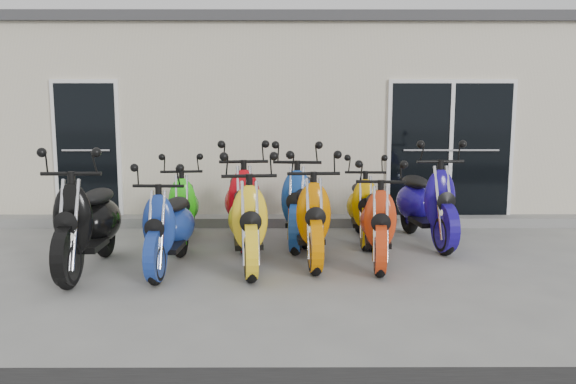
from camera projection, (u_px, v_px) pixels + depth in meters
name	position (u px, v px, depth m)	size (l,w,h in m)	color
ground	(288.00, 258.00, 6.98)	(80.00, 80.00, 0.00)	gray
building	(287.00, 121.00, 11.89)	(14.00, 6.00, 3.20)	beige
roof_cap	(287.00, 40.00, 11.65)	(14.20, 6.20, 0.16)	#3F3F42
front_step	(288.00, 221.00, 8.97)	(14.00, 0.40, 0.15)	gray
door_left	(87.00, 146.00, 8.93)	(1.07, 0.08, 2.22)	black
door_right	(450.00, 146.00, 8.95)	(2.02, 0.08, 2.22)	black
scooter_front_black	(87.00, 209.00, 6.34)	(0.71, 1.97, 1.45)	black
scooter_front_blue	(169.00, 215.00, 6.41)	(0.63, 1.72, 1.27)	navy
scooter_front_orange_a	(248.00, 208.00, 6.53)	(0.69, 1.88, 1.39)	yellow
scooter_front_orange_b	(310.00, 205.00, 6.79)	(0.68, 1.88, 1.39)	#D27100
scooter_front_red	(378.00, 211.00, 6.68)	(0.63, 1.74, 1.29)	red
scooter_back_green	(183.00, 197.00, 7.81)	(0.63, 1.73, 1.27)	#2BDD16
scooter_back_red	(242.00, 191.00, 7.68)	(0.72, 1.97, 1.46)	red
scooter_back_blue	(300.00, 192.00, 7.69)	(0.71, 1.96, 1.45)	#17449D
scooter_back_yellow	(363.00, 197.00, 7.83)	(0.62, 1.71, 1.26)	#D79C03
scooter_back_extra	(426.00, 191.00, 7.69)	(0.72, 1.97, 1.46)	#180B7F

